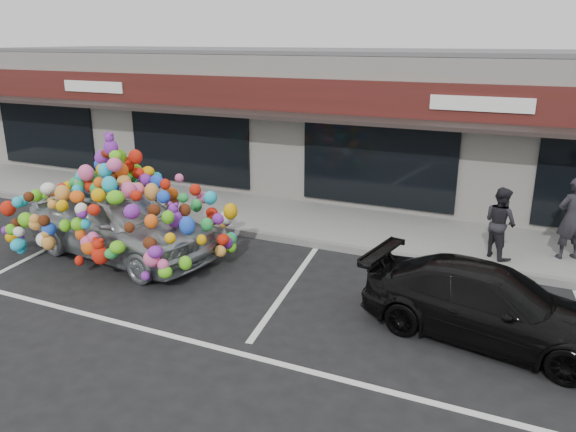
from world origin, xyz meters
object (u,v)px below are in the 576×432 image
at_px(pedestrian_a, 572,218).
at_px(pedestrian_b, 500,223).
at_px(toy_car, 119,214).
at_px(black_sedan, 489,305).

xyz_separation_m(pedestrian_a, pedestrian_b, (-1.36, -0.55, -0.12)).
height_order(toy_car, pedestrian_a, toy_car).
relative_size(pedestrian_a, pedestrian_b, 1.16).
distance_m(black_sedan, pedestrian_b, 3.43).
bearing_deg(toy_car, black_sedan, -83.98).
xyz_separation_m(toy_car, pedestrian_a, (8.98, 3.57, 0.07)).
xyz_separation_m(black_sedan, pedestrian_b, (-0.16, 3.41, 0.33)).
bearing_deg(toy_car, pedestrian_a, -59.44).
bearing_deg(pedestrian_b, toy_car, 64.54).
bearing_deg(pedestrian_b, black_sedan, 135.65).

